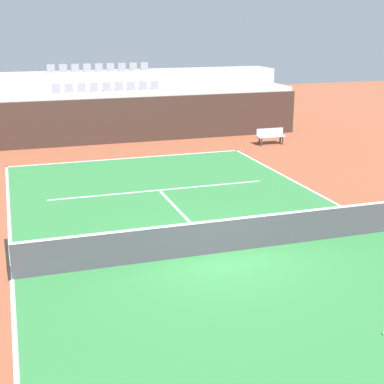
# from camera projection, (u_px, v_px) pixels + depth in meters

# --- Properties ---
(ground_plane) EXTENTS (80.00, 80.00, 0.00)m
(ground_plane) POSITION_uv_depth(u_px,v_px,m) (219.00, 253.00, 15.49)
(ground_plane) COLOR brown
(court_surface) EXTENTS (11.00, 24.00, 0.01)m
(court_surface) POSITION_uv_depth(u_px,v_px,m) (219.00, 253.00, 15.49)
(court_surface) COLOR #2D7238
(court_surface) RESTS_ON ground_plane
(baseline_far) EXTENTS (11.00, 0.10, 0.00)m
(baseline_far) POSITION_uv_depth(u_px,v_px,m) (129.00, 158.00, 26.37)
(baseline_far) COLOR white
(baseline_far) RESTS_ON court_surface
(sideline_left) EXTENTS (0.10, 24.00, 0.00)m
(sideline_left) POSITION_uv_depth(u_px,v_px,m) (12.00, 280.00, 13.86)
(sideline_left) COLOR white
(sideline_left) RESTS_ON court_surface
(service_line_far) EXTENTS (8.26, 0.10, 0.00)m
(service_line_far) POSITION_uv_depth(u_px,v_px,m) (159.00, 190.00, 21.32)
(service_line_far) COLOR white
(service_line_far) RESTS_ON court_surface
(centre_service_line) EXTENTS (0.10, 6.40, 0.00)m
(centre_service_line) POSITION_uv_depth(u_px,v_px,m) (184.00, 216.00, 18.40)
(centre_service_line) COLOR white
(centre_service_line) RESTS_ON court_surface
(back_wall) EXTENTS (20.86, 0.30, 2.35)m
(back_wall) POSITION_uv_depth(u_px,v_px,m) (113.00, 121.00, 29.40)
(back_wall) COLOR black
(back_wall) RESTS_ON ground_plane
(stands_tier_lower) EXTENTS (20.86, 2.40, 2.59)m
(stands_tier_lower) POSITION_uv_depth(u_px,v_px,m) (108.00, 115.00, 30.60)
(stands_tier_lower) COLOR #9E9E99
(stands_tier_lower) RESTS_ON ground_plane
(stands_tier_upper) EXTENTS (20.86, 2.40, 3.43)m
(stands_tier_upper) POSITION_uv_depth(u_px,v_px,m) (101.00, 102.00, 32.66)
(stands_tier_upper) COLOR #9E9E99
(stands_tier_upper) RESTS_ON ground_plane
(seating_row_lower) EXTENTS (5.80, 0.44, 0.44)m
(seating_row_lower) POSITION_uv_depth(u_px,v_px,m) (107.00, 88.00, 30.28)
(seating_row_lower) COLOR slate
(seating_row_lower) RESTS_ON stands_tier_lower
(seating_row_upper) EXTENTS (5.80, 0.44, 0.44)m
(seating_row_upper) POSITION_uv_depth(u_px,v_px,m) (99.00, 69.00, 32.22)
(seating_row_upper) COLOR slate
(seating_row_upper) RESTS_ON stands_tier_upper
(tennis_net) EXTENTS (11.08, 0.08, 1.07)m
(tennis_net) POSITION_uv_depth(u_px,v_px,m) (219.00, 236.00, 15.35)
(tennis_net) COLOR black
(tennis_net) RESTS_ON court_surface
(player_bench) EXTENTS (1.50, 0.40, 0.85)m
(player_bench) POSITION_uv_depth(u_px,v_px,m) (271.00, 135.00, 29.22)
(player_bench) COLOR #99999E
(player_bench) RESTS_ON ground_plane
(tennis_ball_0) EXTENTS (0.07, 0.07, 0.07)m
(tennis_ball_0) POSITION_uv_depth(u_px,v_px,m) (384.00, 333.00, 11.40)
(tennis_ball_0) COLOR #CCE033
(tennis_ball_0) RESTS_ON court_surface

